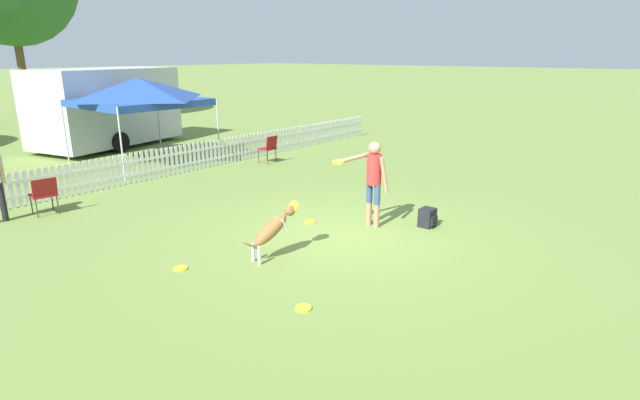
% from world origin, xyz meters
% --- Properties ---
extents(ground_plane, '(240.00, 240.00, 0.00)m').
position_xyz_m(ground_plane, '(0.00, 0.00, 0.00)').
color(ground_plane, olive).
extents(handler_person, '(0.92, 0.77, 1.65)m').
position_xyz_m(handler_person, '(0.62, -0.11, 1.03)').
color(handler_person, tan).
rests_on(handler_person, ground_plane).
extents(leaping_dog, '(1.14, 0.38, 0.88)m').
position_xyz_m(leaping_dog, '(-1.68, 0.26, 0.51)').
color(leaping_dog, olive).
rests_on(leaping_dog, ground_plane).
extents(frisbee_near_handler, '(0.22, 0.22, 0.02)m').
position_xyz_m(frisbee_near_handler, '(0.03, 0.95, 0.01)').
color(frisbee_near_handler, yellow).
rests_on(frisbee_near_handler, ground_plane).
extents(frisbee_near_dog, '(0.22, 0.22, 0.02)m').
position_xyz_m(frisbee_near_dog, '(-2.95, 1.05, 0.01)').
color(frisbee_near_dog, yellow).
rests_on(frisbee_near_dog, ground_plane).
extents(frisbee_midfield, '(0.22, 0.22, 0.02)m').
position_xyz_m(frisbee_midfield, '(-2.67, -1.25, 0.01)').
color(frisbee_midfield, yellow).
rests_on(frisbee_midfield, ground_plane).
extents(backpack_on_grass, '(0.30, 0.30, 0.36)m').
position_xyz_m(backpack_on_grass, '(1.30, -0.96, 0.18)').
color(backpack_on_grass, black).
rests_on(backpack_on_grass, ground_plane).
extents(picket_fence, '(19.37, 0.04, 0.79)m').
position_xyz_m(picket_fence, '(-0.00, 6.48, 0.40)').
color(picket_fence, white).
rests_on(picket_fence, ground_plane).
extents(folding_chair_blue_left, '(0.53, 0.54, 0.79)m').
position_xyz_m(folding_chair_blue_left, '(-3.08, 5.51, 0.47)').
color(folding_chair_blue_left, '#333338').
rests_on(folding_chair_blue_left, ground_plane).
extents(folding_chair_center, '(0.46, 0.48, 0.83)m').
position_xyz_m(folding_chair_center, '(3.50, 5.58, 0.50)').
color(folding_chair_center, '#333338').
rests_on(folding_chair_center, ground_plane).
extents(canopy_tent_main, '(3.24, 3.24, 2.55)m').
position_xyz_m(canopy_tent_main, '(1.11, 8.56, 2.14)').
color(canopy_tent_main, silver).
rests_on(canopy_tent_main, ground_plane).
extents(equipment_trailer, '(5.90, 3.46, 2.73)m').
position_xyz_m(equipment_trailer, '(1.85, 12.02, 1.43)').
color(equipment_trailer, silver).
rests_on(equipment_trailer, ground_plane).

